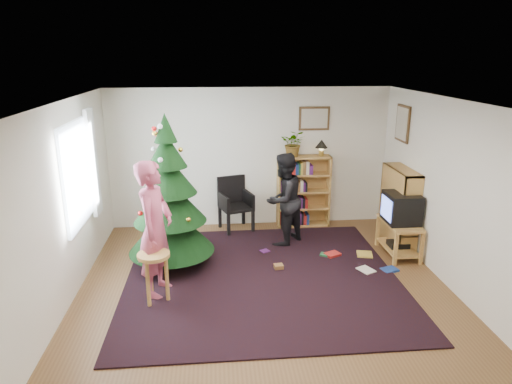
{
  "coord_description": "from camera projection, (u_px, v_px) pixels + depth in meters",
  "views": [
    {
      "loc": [
        -0.63,
        -5.5,
        3.06
      ],
      "look_at": [
        -0.03,
        0.89,
        1.1
      ],
      "focal_mm": 32.0,
      "sensor_mm": 36.0,
      "label": 1
    }
  ],
  "objects": [
    {
      "name": "crt_tv",
      "position": [
        401.0,
        208.0,
        7.01
      ],
      "size": [
        0.49,
        0.53,
        0.46
      ],
      "color": "black",
      "rests_on": "tv_stand"
    },
    {
      "name": "bookshelf_right",
      "position": [
        399.0,
        207.0,
        7.41
      ],
      "size": [
        0.3,
        0.95,
        1.3
      ],
      "rotation": [
        0.0,
        0.0,
        1.57
      ],
      "color": "#C59346",
      "rests_on": "floor"
    },
    {
      "name": "wall_back",
      "position": [
        250.0,
        158.0,
        8.2
      ],
      "size": [
        5.0,
        0.02,
        2.5
      ],
      "primitive_type": "cube",
      "color": "silver",
      "rests_on": "floor"
    },
    {
      "name": "potted_plant",
      "position": [
        294.0,
        143.0,
        8.03
      ],
      "size": [
        0.51,
        0.48,
        0.47
      ],
      "primitive_type": "imported",
      "rotation": [
        0.0,
        0.0,
        -0.29
      ],
      "color": "gray",
      "rests_on": "bookshelf_back"
    },
    {
      "name": "rug",
      "position": [
        262.0,
        277.0,
        6.47
      ],
      "size": [
        3.8,
        3.6,
        0.02
      ],
      "primitive_type": "cube",
      "color": "black",
      "rests_on": "floor"
    },
    {
      "name": "floor_clutter",
      "position": [
        331.0,
        259.0,
        6.97
      ],
      "size": [
        1.95,
        1.01,
        0.08
      ],
      "color": "#A51E19",
      "rests_on": "rug"
    },
    {
      "name": "tv_stand",
      "position": [
        399.0,
        235.0,
        7.14
      ],
      "size": [
        0.46,
        0.83,
        0.55
      ],
      "color": "#C59346",
      "rests_on": "floor"
    },
    {
      "name": "ceiling",
      "position": [
        266.0,
        102.0,
        5.45
      ],
      "size": [
        5.0,
        5.0,
        0.0
      ],
      "primitive_type": "plane",
      "rotation": [
        3.14,
        0.0,
        0.0
      ],
      "color": "white",
      "rests_on": "wall_back"
    },
    {
      "name": "stool",
      "position": [
        154.0,
        265.0,
        5.71
      ],
      "size": [
        0.4,
        0.4,
        0.67
      ],
      "color": "#C59346",
      "rests_on": "floor"
    },
    {
      "name": "wall_right",
      "position": [
        452.0,
        196.0,
        6.04
      ],
      "size": [
        0.02,
        5.0,
        2.5
      ],
      "primitive_type": "cube",
      "color": "silver",
      "rests_on": "floor"
    },
    {
      "name": "window_pane",
      "position": [
        77.0,
        175.0,
        6.1
      ],
      "size": [
        0.04,
        1.2,
        1.4
      ],
      "primitive_type": "cube",
      "color": "silver",
      "rests_on": "wall_left"
    },
    {
      "name": "person_by_chair",
      "position": [
        283.0,
        199.0,
        7.44
      ],
      "size": [
        0.95,
        0.94,
        1.54
      ],
      "primitive_type": "imported",
      "rotation": [
        0.0,
        0.0,
        3.9
      ],
      "color": "black",
      "rests_on": "rug"
    },
    {
      "name": "armchair",
      "position": [
        236.0,
        201.0,
        8.2
      ],
      "size": [
        0.66,
        0.67,
        0.95
      ],
      "rotation": [
        0.0,
        0.0,
        0.32
      ],
      "color": "black",
      "rests_on": "rug"
    },
    {
      "name": "floor",
      "position": [
        265.0,
        288.0,
        6.18
      ],
      "size": [
        5.0,
        5.0,
        0.0
      ],
      "primitive_type": "plane",
      "color": "brown",
      "rests_on": "ground"
    },
    {
      "name": "wall_left",
      "position": [
        63.0,
        207.0,
        5.6
      ],
      "size": [
        0.02,
        5.0,
        2.5
      ],
      "primitive_type": "cube",
      "color": "silver",
      "rests_on": "floor"
    },
    {
      "name": "wall_front",
      "position": [
        302.0,
        303.0,
        3.44
      ],
      "size": [
        5.0,
        0.02,
        2.5
      ],
      "primitive_type": "cube",
      "color": "silver",
      "rests_on": "floor"
    },
    {
      "name": "person_standing",
      "position": [
        155.0,
        229.0,
        5.83
      ],
      "size": [
        0.58,
        0.74,
        1.8
      ],
      "primitive_type": "imported",
      "rotation": [
        0.0,
        0.0,
        1.32
      ],
      "color": "#A9435C",
      "rests_on": "rug"
    },
    {
      "name": "curtain",
      "position": [
        93.0,
        163.0,
        6.77
      ],
      "size": [
        0.06,
        0.35,
        1.6
      ],
      "primitive_type": "cube",
      "color": "white",
      "rests_on": "wall_left"
    },
    {
      "name": "bookshelf_back",
      "position": [
        303.0,
        190.0,
        8.3
      ],
      "size": [
        0.95,
        0.3,
        1.3
      ],
      "color": "#C59346",
      "rests_on": "floor"
    },
    {
      "name": "christmas_tree",
      "position": [
        170.0,
        205.0,
        6.59
      ],
      "size": [
        1.26,
        1.26,
        2.28
      ],
      "rotation": [
        0.0,
        0.0,
        -0.27
      ],
      "color": "#3F2816",
      "rests_on": "rug"
    },
    {
      "name": "picture_right",
      "position": [
        403.0,
        123.0,
        7.5
      ],
      "size": [
        0.03,
        0.5,
        0.6
      ],
      "color": "#4C3319",
      "rests_on": "wall_right"
    },
    {
      "name": "picture_back",
      "position": [
        314.0,
        118.0,
        8.07
      ],
      "size": [
        0.55,
        0.03,
        0.42
      ],
      "color": "#4C3319",
      "rests_on": "wall_back"
    },
    {
      "name": "table_lamp",
      "position": [
        321.0,
        145.0,
        8.09
      ],
      "size": [
        0.22,
        0.22,
        0.29
      ],
      "color": "#A57F33",
      "rests_on": "bookshelf_back"
    }
  ]
}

